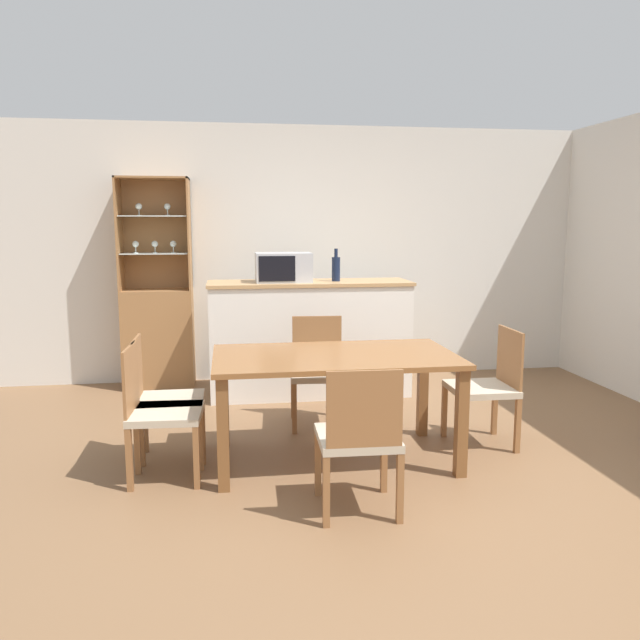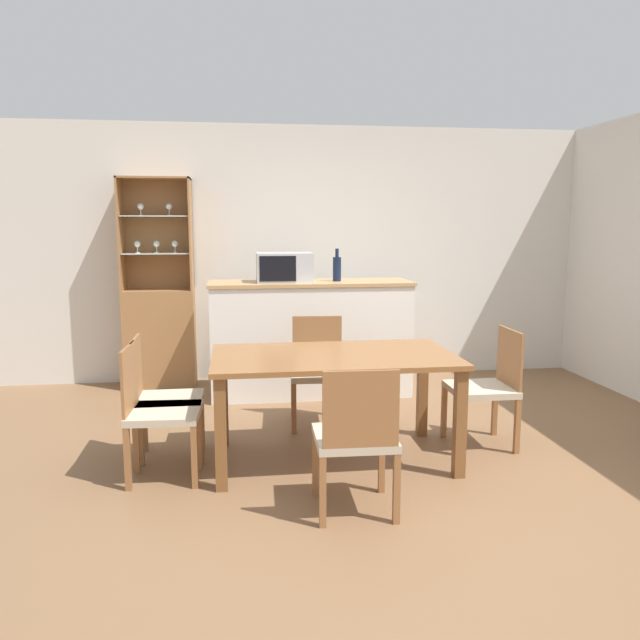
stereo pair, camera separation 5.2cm
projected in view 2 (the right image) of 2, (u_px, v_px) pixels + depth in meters
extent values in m
plane|color=brown|center=(398.00, 471.00, 4.03)|extent=(18.00, 18.00, 0.00)
cube|color=silver|center=(335.00, 254.00, 6.41)|extent=(6.80, 0.06, 2.55)
cube|color=white|center=(310.00, 340.00, 5.79)|extent=(1.82, 0.55, 1.03)
cube|color=tan|center=(310.00, 283.00, 5.71)|extent=(1.85, 0.58, 0.03)
cube|color=#A37042|center=(160.00, 338.00, 6.09)|extent=(0.67, 0.37, 0.95)
cube|color=#A37042|center=(158.00, 234.00, 6.10)|extent=(0.67, 0.02, 1.06)
cube|color=#A37042|center=(121.00, 234.00, 5.89)|extent=(0.02, 0.37, 1.06)
cube|color=#A37042|center=(191.00, 234.00, 5.97)|extent=(0.02, 0.37, 1.06)
cube|color=#A37042|center=(154.00, 178.00, 5.85)|extent=(0.67, 0.37, 0.02)
cube|color=silver|center=(157.00, 253.00, 5.96)|extent=(0.62, 0.32, 0.01)
cube|color=silver|center=(156.00, 216.00, 5.91)|extent=(0.62, 0.32, 0.01)
cylinder|color=silver|center=(138.00, 253.00, 5.89)|extent=(0.04, 0.04, 0.01)
cylinder|color=silver|center=(138.00, 249.00, 5.89)|extent=(0.01, 0.01, 0.06)
sphere|color=silver|center=(137.00, 244.00, 5.88)|extent=(0.06, 0.06, 0.06)
cylinder|color=silver|center=(141.00, 215.00, 5.86)|extent=(0.04, 0.04, 0.01)
cylinder|color=silver|center=(141.00, 212.00, 5.85)|extent=(0.01, 0.01, 0.06)
sphere|color=silver|center=(141.00, 206.00, 5.84)|extent=(0.06, 0.06, 0.06)
cylinder|color=silver|center=(157.00, 252.00, 5.94)|extent=(0.04, 0.04, 0.01)
cylinder|color=silver|center=(157.00, 249.00, 5.94)|extent=(0.01, 0.01, 0.06)
sphere|color=silver|center=(156.00, 244.00, 5.93)|extent=(0.06, 0.06, 0.06)
cylinder|color=silver|center=(169.00, 215.00, 5.90)|extent=(0.04, 0.04, 0.01)
cylinder|color=silver|center=(169.00, 212.00, 5.89)|extent=(0.01, 0.01, 0.06)
sphere|color=silver|center=(169.00, 207.00, 5.88)|extent=(0.06, 0.06, 0.06)
cylinder|color=silver|center=(175.00, 252.00, 5.94)|extent=(0.04, 0.04, 0.01)
cylinder|color=silver|center=(175.00, 249.00, 5.93)|extent=(0.01, 0.01, 0.06)
sphere|color=silver|center=(175.00, 244.00, 5.92)|extent=(0.06, 0.06, 0.06)
cube|color=brown|center=(333.00, 357.00, 4.12)|extent=(1.60, 0.91, 0.03)
cube|color=brown|center=(221.00, 434.00, 3.69)|extent=(0.07, 0.07, 0.70)
cube|color=brown|center=(460.00, 424.00, 3.88)|extent=(0.07, 0.07, 0.70)
cube|color=brown|center=(223.00, 398.00, 4.46)|extent=(0.07, 0.07, 0.70)
cube|color=brown|center=(422.00, 390.00, 4.66)|extent=(0.07, 0.07, 0.70)
cube|color=#C1B299|center=(318.00, 374.00, 4.89)|extent=(0.47, 0.47, 0.05)
cube|color=#936038|center=(317.00, 341.00, 5.06)|extent=(0.40, 0.05, 0.41)
cube|color=#936038|center=(346.00, 408.00, 4.74)|extent=(0.04, 0.04, 0.39)
cube|color=#936038|center=(294.00, 409.00, 4.72)|extent=(0.04, 0.04, 0.39)
cube|color=#936038|center=(341.00, 394.00, 5.13)|extent=(0.04, 0.04, 0.39)
cube|color=#936038|center=(293.00, 395.00, 5.11)|extent=(0.04, 0.04, 0.39)
cube|color=#C1B299|center=(480.00, 389.00, 4.44)|extent=(0.44, 0.44, 0.05)
cube|color=#936038|center=(510.00, 357.00, 4.43)|extent=(0.02, 0.40, 0.41)
cube|color=#936038|center=(462.00, 429.00, 4.26)|extent=(0.04, 0.04, 0.39)
cube|color=#936038|center=(444.00, 412.00, 4.65)|extent=(0.04, 0.04, 0.39)
cube|color=#936038|center=(517.00, 426.00, 4.31)|extent=(0.04, 0.04, 0.39)
cube|color=#936038|center=(495.00, 410.00, 4.69)|extent=(0.04, 0.04, 0.39)
cube|color=#C1B299|center=(165.00, 413.00, 3.88)|extent=(0.46, 0.46, 0.05)
cube|color=#936038|center=(129.00, 378.00, 3.83)|extent=(0.04, 0.40, 0.41)
cube|color=#936038|center=(201.00, 435.00, 4.13)|extent=(0.04, 0.04, 0.39)
cube|color=#936038|center=(194.00, 457.00, 3.74)|extent=(0.04, 0.04, 0.39)
cube|color=#936038|center=(141.00, 437.00, 4.10)|extent=(0.04, 0.04, 0.39)
cube|color=#936038|center=(127.00, 459.00, 3.71)|extent=(0.04, 0.04, 0.39)
cube|color=#C1B299|center=(354.00, 438.00, 3.44)|extent=(0.45, 0.45, 0.05)
cube|color=#936038|center=(361.00, 409.00, 3.20)|extent=(0.40, 0.03, 0.41)
cube|color=#936038|center=(315.00, 463.00, 3.64)|extent=(0.04, 0.04, 0.39)
cube|color=#936038|center=(382.00, 461.00, 3.68)|extent=(0.04, 0.04, 0.39)
cube|color=#936038|center=(323.00, 492.00, 3.26)|extent=(0.04, 0.04, 0.39)
cube|color=#936038|center=(397.00, 488.00, 3.30)|extent=(0.04, 0.04, 0.39)
cube|color=#C1B299|center=(169.00, 401.00, 4.15)|extent=(0.44, 0.44, 0.05)
cube|color=#936038|center=(136.00, 369.00, 4.09)|extent=(0.02, 0.40, 0.41)
cube|color=#936038|center=(202.00, 422.00, 4.41)|extent=(0.04, 0.04, 0.39)
cube|color=#936038|center=(199.00, 441.00, 4.02)|extent=(0.04, 0.04, 0.39)
cube|color=#936038|center=(145.00, 424.00, 4.35)|extent=(0.04, 0.04, 0.39)
cube|color=#936038|center=(136.00, 444.00, 3.97)|extent=(0.04, 0.04, 0.39)
cube|color=#B7BABF|center=(284.00, 267.00, 5.64)|extent=(0.50, 0.33, 0.26)
cube|color=black|center=(278.00, 269.00, 5.46)|extent=(0.32, 0.01, 0.22)
cylinder|color=#141E38|center=(337.00, 269.00, 5.71)|extent=(0.08, 0.08, 0.22)
cylinder|color=#141E38|center=(337.00, 253.00, 5.68)|extent=(0.03, 0.03, 0.08)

